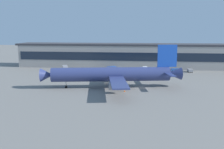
{
  "coord_description": "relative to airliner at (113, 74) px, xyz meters",
  "views": [
    {
      "loc": [
        0.01,
        -107.01,
        24.35
      ],
      "look_at": [
        -13.45,
        3.44,
        5.0
      ],
      "focal_mm": 40.91,
      "sensor_mm": 36.0,
      "label": 1
    }
  ],
  "objects": [
    {
      "name": "ground_plane",
      "position": [
        12.57,
        0.4,
        -5.76
      ],
      "size": [
        600.0,
        600.0,
        0.0
      ],
      "primitive_type": "plane",
      "color": "slate"
    },
    {
      "name": "terminal_building",
      "position": [
        12.57,
        62.28,
        2.1
      ],
      "size": [
        167.45,
        18.78,
        15.67
      ],
      "color": "#9E9993",
      "rests_on": "ground_plane"
    },
    {
      "name": "airliner",
      "position": [
        0.0,
        0.0,
        0.0
      ],
      "size": [
        60.2,
        51.53,
        18.3
      ],
      "color": "navy",
      "rests_on": "ground_plane"
    },
    {
      "name": "fuel_truck",
      "position": [
        -33.63,
        39.98,
        -3.88
      ],
      "size": [
        5.59,
        8.85,
        3.35
      ],
      "color": "gray",
      "rests_on": "ground_plane"
    },
    {
      "name": "pushback_tractor",
      "position": [
        40.38,
        46.4,
        -4.71
      ],
      "size": [
        2.88,
        4.95,
        1.75
      ],
      "color": "gray",
      "rests_on": "ground_plane"
    },
    {
      "name": "crew_van",
      "position": [
        -6.45,
        47.27,
        -4.3
      ],
      "size": [
        5.38,
        5.05,
        2.55
      ],
      "color": "#2651A5",
      "rests_on": "ground_plane"
    },
    {
      "name": "stair_truck",
      "position": [
        14.11,
        39.96,
        -3.78
      ],
      "size": [
        3.49,
        6.35,
        3.55
      ],
      "color": "white",
      "rests_on": "ground_plane"
    },
    {
      "name": "follow_me_car",
      "position": [
        31.65,
        47.41,
        -4.67
      ],
      "size": [
        4.61,
        2.48,
        1.85
      ],
      "color": "#2651A5",
      "rests_on": "ground_plane"
    },
    {
      "name": "baggage_tug",
      "position": [
        22.94,
        44.31,
        -4.67
      ],
      "size": [
        3.97,
        2.79,
        1.85
      ],
      "color": "black",
      "rests_on": "ground_plane"
    },
    {
      "name": "traffic_cone_0",
      "position": [
        5.54,
        -7.0,
        -5.4
      ],
      "size": [
        0.57,
        0.57,
        0.72
      ],
      "primitive_type": "cone",
      "color": "#F2590C",
      "rests_on": "ground_plane"
    }
  ]
}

